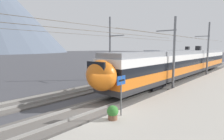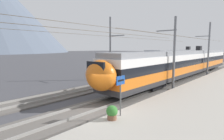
# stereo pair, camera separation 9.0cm
# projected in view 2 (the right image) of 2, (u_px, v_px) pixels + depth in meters

# --- Properties ---
(ground_plane) EXTENTS (400.00, 400.00, 0.00)m
(ground_plane) POSITION_uv_depth(u_px,v_px,m) (100.00, 116.00, 11.31)
(ground_plane) COLOR #424247
(platform_slab) EXTENTS (120.00, 7.10, 0.35)m
(platform_slab) POSITION_uv_depth(u_px,v_px,m) (166.00, 136.00, 8.37)
(platform_slab) COLOR #A39E93
(platform_slab) RESTS_ON ground
(track_near) EXTENTS (120.00, 3.00, 0.28)m
(track_near) POSITION_uv_depth(u_px,v_px,m) (86.00, 110.00, 12.14)
(track_near) COLOR #5B5651
(track_near) RESTS_ON ground
(track_far) EXTENTS (120.00, 3.00, 0.28)m
(track_far) POSITION_uv_depth(u_px,v_px,m) (50.00, 97.00, 15.28)
(track_far) COLOR #5B5651
(track_far) RESTS_ON ground
(train_near_platform) EXTENTS (35.36, 2.86, 4.27)m
(train_near_platform) POSITION_uv_depth(u_px,v_px,m) (186.00, 62.00, 25.45)
(train_near_platform) COLOR #2D2D30
(train_near_platform) RESTS_ON track_near
(train_far_track) EXTENTS (25.91, 3.00, 4.27)m
(train_far_track) POSITION_uv_depth(u_px,v_px,m) (180.00, 58.00, 36.22)
(train_far_track) COLOR #2D2D30
(train_far_track) RESTS_ON track_far
(catenary_mast_mid) EXTENTS (38.78, 2.13, 7.26)m
(catenary_mast_mid) POSITION_uv_depth(u_px,v_px,m) (173.00, 52.00, 17.81)
(catenary_mast_mid) COLOR slate
(catenary_mast_mid) RESTS_ON ground
(catenary_mast_east) EXTENTS (38.78, 2.13, 8.02)m
(catenary_mast_east) POSITION_uv_depth(u_px,v_px,m) (208.00, 48.00, 27.11)
(catenary_mast_east) COLOR slate
(catenary_mast_east) RESTS_ON ground
(catenary_mast_far_side) EXTENTS (38.78, 2.46, 8.21)m
(catenary_mast_far_side) POSITION_uv_depth(u_px,v_px,m) (111.00, 48.00, 23.55)
(catenary_mast_far_side) COLOR slate
(catenary_mast_far_side) RESTS_ON ground
(platform_sign) EXTENTS (0.70, 0.08, 2.31)m
(platform_sign) POSITION_uv_depth(u_px,v_px,m) (121.00, 87.00, 10.21)
(platform_sign) COLOR #59595B
(platform_sign) RESTS_ON platform_slab
(potted_plant_platform_edge) EXTENTS (0.63, 0.63, 0.78)m
(potted_plant_platform_edge) POSITION_uv_depth(u_px,v_px,m) (112.00, 112.00, 9.77)
(potted_plant_platform_edge) COLOR brown
(potted_plant_platform_edge) RESTS_ON platform_slab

